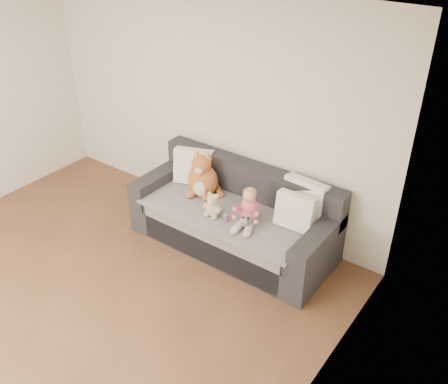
# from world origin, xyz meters

# --- Properties ---
(room_shell) EXTENTS (5.00, 5.00, 5.00)m
(room_shell) POSITION_xyz_m (0.00, 0.42, 1.30)
(room_shell) COLOR brown
(room_shell) RESTS_ON ground
(sofa) EXTENTS (2.20, 0.94, 0.85)m
(sofa) POSITION_xyz_m (0.70, 2.06, 0.31)
(sofa) COLOR #26262B
(sofa) RESTS_ON ground
(cushion_left) EXTENTS (0.48, 0.34, 0.42)m
(cushion_left) POSITION_xyz_m (0.02, 2.22, 0.67)
(cushion_left) COLOR white
(cushion_left) RESTS_ON sofa
(cushion_right_back) EXTENTS (0.47, 0.24, 0.43)m
(cushion_right_back) POSITION_xyz_m (1.37, 2.32, 0.68)
(cushion_right_back) COLOR white
(cushion_right_back) RESTS_ON sofa
(cushion_right_front) EXTENTS (0.40, 0.19, 0.37)m
(cushion_right_front) POSITION_xyz_m (1.38, 2.12, 0.65)
(cushion_right_front) COLOR white
(cushion_right_front) RESTS_ON sofa
(toddler) EXTENTS (0.27, 0.40, 0.39)m
(toddler) POSITION_xyz_m (0.98, 1.90, 0.64)
(toddler) COLOR #BF4372
(toddler) RESTS_ON sofa
(plush_cat) EXTENTS (0.43, 0.42, 0.53)m
(plush_cat) POSITION_xyz_m (0.26, 2.08, 0.67)
(plush_cat) COLOR #A34624
(plush_cat) RESTS_ON sofa
(teddy_bear) EXTENTS (0.22, 0.16, 0.28)m
(teddy_bear) POSITION_xyz_m (0.62, 1.79, 0.58)
(teddy_bear) COLOR tan
(teddy_bear) RESTS_ON sofa
(plush_cow) EXTENTS (0.13, 0.19, 0.15)m
(plush_cow) POSITION_xyz_m (1.01, 1.83, 0.54)
(plush_cow) COLOR white
(plush_cow) RESTS_ON sofa
(sippy_cup) EXTENTS (0.09, 0.06, 0.10)m
(sippy_cup) POSITION_xyz_m (0.78, 1.79, 0.53)
(sippy_cup) COLOR purple
(sippy_cup) RESTS_ON sofa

